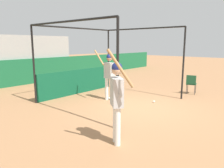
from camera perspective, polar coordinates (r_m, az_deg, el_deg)
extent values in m
plane|color=#A8754C|center=(7.68, 7.74, -6.12)|extent=(60.00, 60.00, 0.00)
cube|color=#196038|center=(12.78, -20.34, 3.15)|extent=(24.00, 0.12, 1.37)
cube|color=#9E9E99|center=(13.83, -23.12, 6.08)|extent=(5.40, 2.40, 2.62)
cube|color=maroon|center=(12.52, -27.10, 5.89)|extent=(0.45, 0.40, 0.10)
cube|color=maroon|center=(12.75, -24.82, 6.14)|extent=(0.45, 0.40, 0.10)
cube|color=maroon|center=(12.90, -25.24, 7.17)|extent=(0.45, 0.06, 0.40)
cube|color=maroon|center=(12.99, -22.62, 6.36)|extent=(0.45, 0.40, 0.10)
cube|color=maroon|center=(13.14, -23.06, 7.38)|extent=(0.45, 0.06, 0.40)
cube|color=maroon|center=(13.25, -20.50, 6.58)|extent=(0.45, 0.40, 0.10)
cube|color=maroon|center=(13.40, -20.95, 7.57)|extent=(0.45, 0.06, 0.40)
cube|color=maroon|center=(13.53, -18.47, 6.77)|extent=(0.45, 0.40, 0.10)
cube|color=maroon|center=(13.67, -18.93, 7.74)|extent=(0.45, 0.06, 0.40)
cube|color=maroon|center=(13.83, -16.52, 6.95)|extent=(0.45, 0.40, 0.10)
cube|color=maroon|center=(13.97, -16.98, 7.90)|extent=(0.45, 0.06, 0.40)
cube|color=maroon|center=(14.14, -14.65, 7.11)|extent=(0.45, 0.40, 0.10)
cube|color=maroon|center=(14.27, -15.12, 8.04)|extent=(0.45, 0.06, 0.40)
cube|color=maroon|center=(13.46, -26.42, 7.90)|extent=(0.45, 0.40, 0.10)
cube|color=maroon|center=(13.62, -26.81, 8.86)|extent=(0.45, 0.06, 0.40)
cube|color=maroon|center=(13.69, -24.30, 8.10)|extent=(0.45, 0.40, 0.10)
cube|color=maroon|center=(13.85, -24.71, 9.04)|extent=(0.45, 0.06, 0.40)
cube|color=maroon|center=(13.94, -22.25, 8.27)|extent=(0.45, 0.40, 0.10)
cube|color=maroon|center=(14.09, -22.67, 9.20)|extent=(0.45, 0.06, 0.40)
cube|color=maroon|center=(14.20, -20.28, 8.43)|extent=(0.45, 0.40, 0.10)
cube|color=maroon|center=(14.35, -20.70, 9.34)|extent=(0.45, 0.06, 0.40)
cube|color=maroon|center=(14.48, -18.37, 8.58)|extent=(0.45, 0.40, 0.10)
cube|color=maroon|center=(14.63, -18.80, 9.47)|extent=(0.45, 0.06, 0.40)
cube|color=maroon|center=(14.78, -16.54, 8.71)|extent=(0.45, 0.40, 0.10)
cube|color=maroon|center=(14.93, -16.98, 9.58)|extent=(0.45, 0.06, 0.40)
cube|color=maroon|center=(14.41, -25.83, 9.65)|extent=(0.45, 0.40, 0.10)
cube|color=maroon|center=(14.57, -26.20, 10.53)|extent=(0.45, 0.06, 0.40)
cube|color=maroon|center=(14.64, -23.85, 9.80)|extent=(0.45, 0.40, 0.10)
cube|color=maroon|center=(14.81, -24.23, 10.67)|extent=(0.45, 0.06, 0.40)
cube|color=maroon|center=(14.90, -21.93, 9.94)|extent=(0.45, 0.40, 0.10)
cube|color=maroon|center=(15.06, -22.32, 10.79)|extent=(0.45, 0.06, 0.40)
cube|color=maroon|center=(15.16, -20.08, 10.06)|extent=(0.45, 0.40, 0.10)
cube|color=maroon|center=(15.32, -20.48, 10.89)|extent=(0.45, 0.06, 0.40)
cube|color=maroon|center=(15.45, -18.29, 10.16)|extent=(0.45, 0.40, 0.10)
cube|color=maroon|center=(15.60, -18.69, 10.98)|extent=(0.45, 0.06, 0.40)
cylinder|color=black|center=(5.43, 1.47, 2.31)|extent=(0.07, 0.07, 2.82)
cylinder|color=black|center=(9.00, 18.15, 5.08)|extent=(0.07, 0.07, 2.82)
cylinder|color=black|center=(8.41, -19.76, 4.63)|extent=(0.07, 0.07, 2.82)
cylinder|color=black|center=(11.06, -0.95, 6.53)|extent=(0.07, 0.07, 2.82)
cylinder|color=black|center=(6.79, -11.89, 15.70)|extent=(0.06, 3.89, 0.06)
cylinder|color=black|center=(9.88, 7.83, 14.15)|extent=(0.06, 3.89, 0.06)
cylinder|color=black|center=(9.59, -9.33, 14.22)|extent=(4.11, 0.06, 0.06)
cube|color=#0F5133|center=(9.70, -8.85, 0.60)|extent=(4.04, 0.03, 1.06)
cube|color=white|center=(8.87, 0.80, -3.68)|extent=(0.44, 0.44, 0.02)
cylinder|color=white|center=(8.48, 0.04, -1.42)|extent=(0.15, 0.15, 0.86)
cylinder|color=white|center=(8.55, -1.39, -1.32)|extent=(0.15, 0.15, 0.86)
cube|color=#B7B7B7|center=(8.39, -0.69, 3.54)|extent=(0.29, 0.45, 0.61)
sphere|color=#A37556|center=(8.35, -0.70, 6.75)|extent=(0.21, 0.21, 0.21)
sphere|color=navy|center=(8.35, -0.70, 7.08)|extent=(0.23, 0.23, 0.23)
cylinder|color=#B7B7B7|center=(8.18, 0.06, 4.32)|extent=(0.08, 0.08, 0.33)
cylinder|color=#B7B7B7|center=(8.53, -1.84, 4.57)|extent=(0.08, 0.08, 0.33)
cylinder|color=#AD7F4C|center=(8.36, -3.40, 6.96)|extent=(0.32, 0.72, 0.55)
sphere|color=#AD7F4C|center=(8.55, -1.23, 5.37)|extent=(0.08, 0.08, 0.08)
cylinder|color=white|center=(4.95, 0.99, -10.25)|extent=(0.18, 0.18, 0.87)
cylinder|color=white|center=(4.78, 1.45, -11.03)|extent=(0.18, 0.18, 0.87)
cube|color=#B7B7B7|center=(4.65, 1.25, -2.11)|extent=(0.43, 0.46, 0.61)
sphere|color=tan|center=(4.57, 1.27, 3.70)|extent=(0.22, 0.22, 0.22)
sphere|color=navy|center=(4.57, 1.27, 4.31)|extent=(0.23, 0.23, 0.23)
cylinder|color=#B7B7B7|center=(4.84, 1.18, 0.06)|extent=(0.10, 0.10, 0.34)
cylinder|color=#B7B7B7|center=(4.42, 2.35, -0.96)|extent=(0.10, 0.10, 0.34)
cylinder|color=#AD7F4C|center=(4.22, 2.19, 4.11)|extent=(0.30, 0.52, 0.76)
sphere|color=#AD7F4C|center=(4.52, 2.83, -0.09)|extent=(0.08, 0.08, 0.08)
cube|color=#194C2D|center=(10.20, 20.03, 0.04)|extent=(0.48, 0.48, 0.04)
cube|color=#194C2D|center=(9.99, 19.97, 1.00)|extent=(0.13, 0.40, 0.40)
cylinder|color=#333333|center=(10.43, 19.15, -0.92)|extent=(0.02, 0.02, 0.44)
cylinder|color=#333333|center=(10.39, 21.01, -1.08)|extent=(0.02, 0.02, 0.44)
cylinder|color=#333333|center=(10.10, 18.87, -1.26)|extent=(0.02, 0.02, 0.44)
cylinder|color=#333333|center=(10.06, 20.78, -1.43)|extent=(0.02, 0.02, 0.44)
sphere|color=white|center=(8.38, 10.90, -4.53)|extent=(0.07, 0.07, 0.07)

